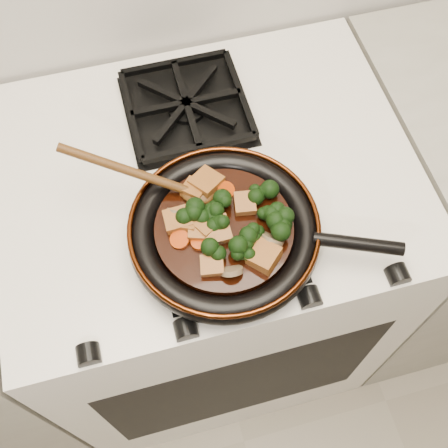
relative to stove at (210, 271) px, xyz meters
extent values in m
cube|color=white|center=(0.00, 0.00, 0.00)|extent=(0.76, 0.60, 0.90)
cylinder|color=black|center=(0.00, -0.15, 0.48)|extent=(0.28, 0.28, 0.01)
torus|color=black|center=(0.00, -0.15, 0.49)|extent=(0.31, 0.31, 0.04)
torus|color=#461D0A|center=(0.00, -0.15, 0.51)|extent=(0.31, 0.31, 0.01)
cylinder|color=black|center=(0.19, -0.23, 0.51)|extent=(0.14, 0.07, 0.02)
cylinder|color=black|center=(0.00, -0.15, 0.50)|extent=(0.22, 0.22, 0.02)
cube|color=brown|center=(0.04, -0.12, 0.52)|extent=(0.04, 0.04, 0.02)
cube|color=brown|center=(-0.06, -0.13, 0.52)|extent=(0.05, 0.05, 0.03)
cube|color=brown|center=(-0.03, -0.14, 0.52)|extent=(0.06, 0.06, 0.02)
cube|color=brown|center=(-0.06, -0.12, 0.52)|extent=(0.04, 0.04, 0.02)
cube|color=brown|center=(-0.02, -0.16, 0.52)|extent=(0.04, 0.05, 0.03)
cube|color=brown|center=(-0.04, -0.21, 0.52)|extent=(0.04, 0.04, 0.03)
cube|color=brown|center=(-0.05, -0.15, 0.52)|extent=(0.04, 0.04, 0.03)
cube|color=brown|center=(-0.03, -0.08, 0.52)|extent=(0.05, 0.05, 0.02)
cube|color=brown|center=(-0.01, -0.07, 0.52)|extent=(0.06, 0.06, 0.03)
cube|color=brown|center=(-0.07, -0.12, 0.52)|extent=(0.05, 0.04, 0.03)
cube|color=brown|center=(0.04, -0.22, 0.52)|extent=(0.06, 0.06, 0.03)
cylinder|color=#B63405|center=(0.01, -0.09, 0.51)|extent=(0.03, 0.03, 0.02)
cylinder|color=#B63405|center=(-0.05, -0.17, 0.51)|extent=(0.03, 0.03, 0.01)
cylinder|color=#B63405|center=(-0.01, -0.15, 0.51)|extent=(0.03, 0.03, 0.02)
cylinder|color=#B63405|center=(-0.08, -0.16, 0.51)|extent=(0.03, 0.03, 0.02)
cylinder|color=brown|center=(-0.07, -0.11, 0.52)|extent=(0.04, 0.04, 0.03)
cylinder|color=brown|center=(-0.01, -0.23, 0.52)|extent=(0.04, 0.03, 0.03)
cylinder|color=brown|center=(0.06, -0.19, 0.52)|extent=(0.05, 0.05, 0.03)
ellipsoid|color=#4F2E11|center=(-0.03, -0.08, 0.51)|extent=(0.07, 0.06, 0.02)
cylinder|color=#4F2E11|center=(-0.13, -0.04, 0.55)|extent=(0.02, 0.02, 0.23)
camera|label=1|loc=(-0.11, -0.55, 1.29)|focal=45.00mm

